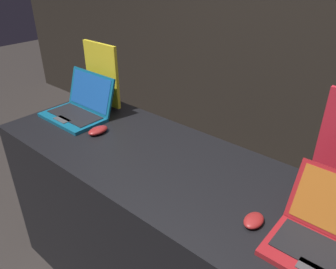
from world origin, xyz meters
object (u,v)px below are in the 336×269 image
Objects in this scene: mouse_front at (98,130)px; mouse_back at (254,220)px; laptop_front at (80,107)px; promo_stand_front at (102,78)px; laptop_back at (329,238)px.

mouse_back is at bearing -4.22° from mouse_front.
laptop_front is 0.95× the size of promo_stand_front.
mouse_front is at bearing -15.83° from laptop_front.
mouse_back is (1.23, -0.33, -0.18)m from promo_stand_front.
mouse_back is (-0.24, -0.05, -0.04)m from laptop_back.
laptop_front is at bearing 164.17° from mouse_front.
promo_stand_front is 1.29m from mouse_back.
mouse_front is at bearing 178.77° from laptop_back.
mouse_front is at bearing 175.78° from mouse_back.
promo_stand_front reaches higher than laptop_back.
mouse_front is 0.41m from promo_stand_front.
laptop_front reaches higher than mouse_front.
laptop_front is 1.24m from mouse_back.
mouse_front is 1.22m from laptop_back.
laptop_back reaches higher than mouse_front.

